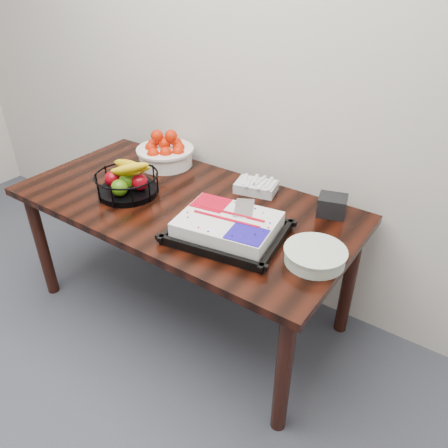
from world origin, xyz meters
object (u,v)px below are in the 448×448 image
Objects in this scene: tangerine_bowl at (165,150)px; napkin_box at (332,205)px; fruit_basket at (127,181)px; table at (184,216)px; cake_tray at (228,227)px; plate_stack at (315,256)px.

tangerine_bowl reaches higher than napkin_box.
fruit_basket is (0.08, -0.40, -0.02)m from tangerine_bowl.
table is 0.35m from fruit_basket.
napkin_box is (0.98, 0.42, -0.03)m from fruit_basket.
cake_tray reaches higher than table.
napkin_box is at bearing 25.15° from table.
napkin_box is at bearing 103.67° from plate_stack.
fruit_basket reaches higher than plate_stack.
cake_tray is 1.61× the size of tangerine_bowl.
cake_tray is at bearing -19.54° from table.
tangerine_bowl is 0.41m from fruit_basket.
tangerine_bowl is 2.51× the size of napkin_box.
fruit_basket is 1.28× the size of plate_stack.
table is 0.77m from napkin_box.
cake_tray reaches higher than plate_stack.
cake_tray is 0.67m from fruit_basket.
tangerine_bowl is at bearing 150.28° from cake_tray.
tangerine_bowl reaches higher than cake_tray.
napkin_box is (1.06, 0.02, -0.04)m from tangerine_bowl.
plate_stack is (1.08, 0.02, -0.04)m from fruit_basket.
table is at bearing 160.46° from cake_tray.
tangerine_bowl is 1.22m from plate_stack.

